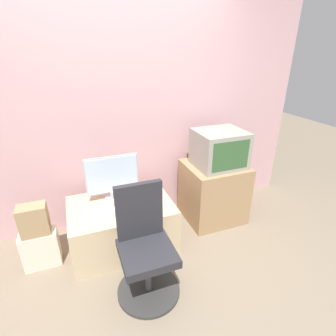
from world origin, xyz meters
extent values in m
plane|color=#7F705B|center=(0.00, 0.00, 0.00)|extent=(12.00, 12.00, 0.00)
cube|color=#CC9EA3|center=(0.00, 1.32, 1.30)|extent=(4.40, 0.05, 2.60)
cube|color=#CCB289|center=(-0.13, 0.80, 0.24)|extent=(1.00, 0.70, 0.48)
cube|color=#A37F56|center=(0.98, 0.91, 0.34)|extent=(0.65, 0.60, 0.69)
cylinder|color=#B2B2B7|center=(-0.16, 0.94, 0.49)|extent=(0.18, 0.18, 0.02)
cylinder|color=#B2B2B7|center=(-0.16, 0.94, 0.54)|extent=(0.09, 0.09, 0.06)
cube|color=#B2B2B7|center=(-0.16, 0.94, 0.75)|extent=(0.52, 0.01, 0.39)
cube|color=silver|center=(-0.16, 0.94, 0.75)|extent=(0.49, 0.02, 0.36)
cube|color=white|center=(-0.13, 0.69, 0.49)|extent=(0.29, 0.14, 0.01)
ellipsoid|color=silver|center=(0.08, 0.72, 0.50)|extent=(0.06, 0.04, 0.03)
cube|color=gray|center=(1.00, 0.89, 0.89)|extent=(0.52, 0.46, 0.40)
cube|color=#335B33|center=(1.00, 0.66, 0.89)|extent=(0.42, 0.01, 0.31)
cylinder|color=#333333|center=(-0.06, 0.13, 0.01)|extent=(0.52, 0.52, 0.03)
cylinder|color=#4C4C51|center=(-0.06, 0.13, 0.21)|extent=(0.05, 0.05, 0.35)
cube|color=#28282D|center=(-0.06, 0.13, 0.42)|extent=(0.42, 0.42, 0.07)
cube|color=#28282D|center=(-0.06, 0.31, 0.70)|extent=(0.38, 0.05, 0.49)
cube|color=beige|center=(-0.90, 0.79, 0.18)|extent=(0.32, 0.17, 0.36)
cube|color=#A3845B|center=(-0.90, 0.79, 0.50)|extent=(0.24, 0.16, 0.29)
camera|label=1|loc=(-0.47, -1.41, 1.88)|focal=28.00mm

